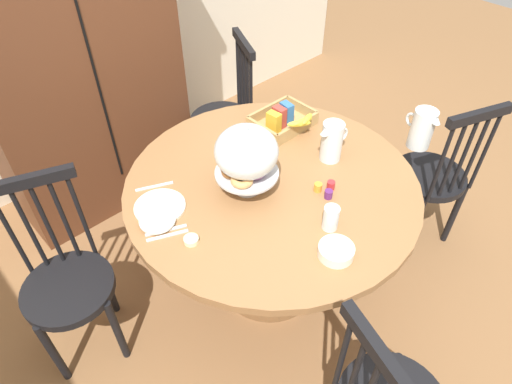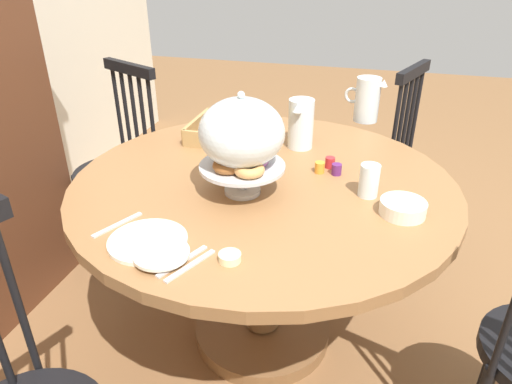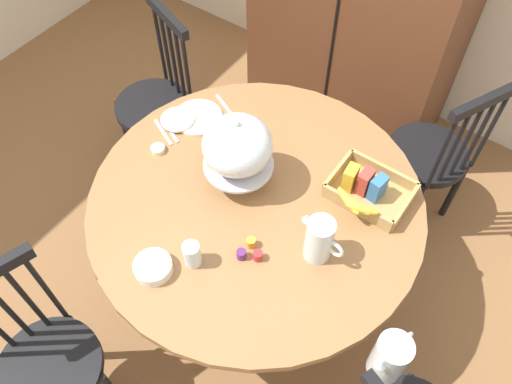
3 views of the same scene
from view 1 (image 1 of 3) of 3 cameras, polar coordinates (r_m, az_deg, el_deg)
The scene contains 21 objects.
ground_plane at distance 2.51m, azimuth 3.70°, elevation -13.88°, with size 10.00×10.00×0.00m, color brown.
wooden_armoire at distance 2.77m, azimuth -22.64°, elevation 16.03°, with size 1.18×0.60×1.96m.
dining_table at distance 2.18m, azimuth 1.92°, elevation -2.33°, with size 1.34×1.34×0.74m.
windsor_chair_near_window at distance 2.68m, azimuth 21.44°, elevation 1.61°, with size 0.43×0.43×0.97m.
windsor_chair_by_cabinet at distance 2.97m, azimuth -3.94°, elevation 9.20°, with size 0.44×0.44×0.97m.
windsor_chair_facing_door at distance 2.19m, azimuth -22.77°, elevation -10.72°, with size 0.43×0.43×0.97m.
pastry_stand_with_dome at distance 1.88m, azimuth -1.24°, elevation 4.77°, with size 0.28×0.28×0.34m.
orange_juice_pitcher at distance 2.35m, azimuth 20.26°, elevation 7.36°, with size 0.11×0.19×0.20m.
milk_pitcher at distance 2.15m, azimuth 9.58°, elevation 6.15°, with size 0.18×0.10×0.20m.
cereal_basket at distance 2.36m, azimuth 3.58°, elevation 9.06°, with size 0.32×0.30×0.12m.
china_plate_large at distance 1.96m, azimuth -12.09°, elevation -1.84°, with size 0.22×0.22×0.01m, color white.
china_plate_small at distance 1.89m, azimuth -12.39°, elevation -3.53°, with size 0.15×0.15×0.01m, color white.
cereal_bowl at distance 1.76m, azimuth 10.12°, elevation -7.40°, with size 0.14×0.14×0.04m, color white.
drinking_glass at distance 1.83m, azimuth 9.47°, elevation -3.26°, with size 0.06×0.06×0.11m, color silver.
butter_dish at distance 1.81m, azimuth -8.23°, elevation -6.05°, with size 0.06×0.06×0.02m, color beige.
jam_jar_strawberry at distance 2.03m, azimuth 9.48°, elevation 0.86°, with size 0.04×0.04×0.04m, color #B7282D.
jam_jar_apricot at distance 2.01m, azimuth 7.87°, elevation 0.59°, with size 0.04×0.04×0.04m, color orange.
jam_jar_grape at distance 1.98m, azimuth 9.18°, elevation -0.27°, with size 0.04×0.04×0.04m, color #5B2366.
table_knife at distance 1.87m, azimuth -11.33°, elevation -4.78°, with size 0.17×0.01×0.01m, color silver.
dinner_fork at distance 1.85m, azimuth -11.16°, elevation -5.44°, with size 0.17×0.01×0.01m, color silver.
soup_spoon at distance 2.07m, azimuth -12.76°, elevation 0.69°, with size 0.17×0.01×0.01m, color silver.
Camera 1 is at (-1.05, -0.89, 2.10)m, focal length 31.53 mm.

